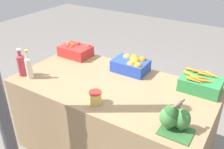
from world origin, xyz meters
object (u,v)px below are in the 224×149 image
juice_bottle_cloudy (29,67)px  carrot_crate (200,84)px  orange_crate (132,64)px  broccoli_pile (174,118)px  pickle_jar (95,97)px  juice_bottle_ruby (21,64)px  sparrow_bird (179,103)px  apple_crate (75,50)px

juice_bottle_cloudy → carrot_crate: bearing=23.9°
orange_crate → broccoli_pile: bearing=-43.6°
carrot_crate → pickle_jar: size_ratio=3.20×
juice_bottle_ruby → juice_bottle_cloudy: (0.10, 0.00, 0.00)m
juice_bottle_cloudy → sparrow_bird: bearing=0.3°
carrot_crate → pickle_jar: (-0.64, -0.63, -0.01)m
juice_bottle_ruby → pickle_jar: size_ratio=2.57×
sparrow_bird → orange_crate: bearing=64.2°
carrot_crate → sparrow_bird: bearing=-89.9°
pickle_jar → sparrow_bird: bearing=1.9°
carrot_crate → juice_bottle_ruby: 1.63m
pickle_jar → juice_bottle_cloudy: bearing=179.0°
pickle_jar → broccoli_pile: bearing=2.3°
broccoli_pile → juice_bottle_cloudy: juice_bottle_cloudy is taller
orange_crate → juice_bottle_cloudy: bearing=-139.7°
juice_bottle_ruby → juice_bottle_cloudy: bearing=0.0°
carrot_crate → juice_bottle_cloudy: juice_bottle_cloudy is taller
juice_bottle_cloudy → pickle_jar: size_ratio=2.67×
apple_crate → broccoli_pile: 1.48m
pickle_jar → apple_crate: bearing=138.9°
carrot_crate → juice_bottle_cloudy: 1.53m
orange_crate → juice_bottle_ruby: bearing=-143.4°
apple_crate → carrot_crate: bearing=-0.1°
orange_crate → broccoli_pile: broccoli_pile is taller
apple_crate → broccoli_pile: size_ratio=1.42×
pickle_jar → sparrow_bird: 0.67m
sparrow_bird → carrot_crate: bearing=17.0°
pickle_jar → sparrow_bird: sparrow_bird is taller
orange_crate → sparrow_bird: bearing=-42.8°
broccoli_pile → juice_bottle_ruby: juice_bottle_ruby is taller
broccoli_pile → sparrow_bird: (0.02, -0.00, 0.13)m
carrot_crate → broccoli_pile: bearing=-92.1°
juice_bottle_ruby → juice_bottle_cloudy: 0.10m
juice_bottle_ruby → sparrow_bird: bearing=0.3°
orange_crate → sparrow_bird: (0.66, -0.61, 0.15)m
carrot_crate → juice_bottle_cloudy: size_ratio=1.20×
broccoli_pile → pickle_jar: broccoli_pile is taller
orange_crate → sparrow_bird: size_ratio=2.52×
apple_crate → juice_bottle_ruby: juice_bottle_ruby is taller
apple_crate → pickle_jar: (0.73, -0.63, -0.01)m
apple_crate → broccoli_pile: bearing=-24.3°
orange_crate → sparrow_bird: sparrow_bird is taller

